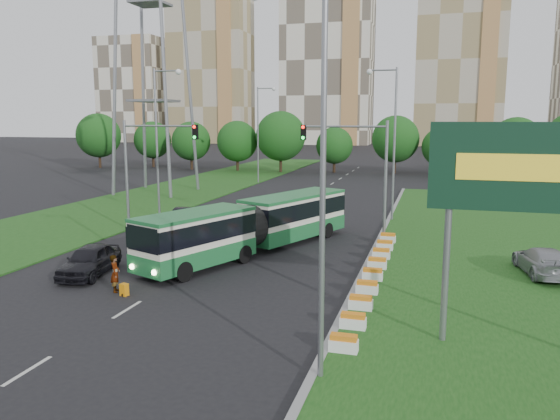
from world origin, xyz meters
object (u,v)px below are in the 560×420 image
(traffic_mast_median, at_px, (361,161))
(articulated_bus, at_px, (250,225))
(car_left_far, at_px, (184,218))
(pedestrian, at_px, (115,273))
(billboard, at_px, (521,177))
(car_left_near, at_px, (90,260))
(traffic_mast_left, at_px, (146,158))
(shopping_trolley, at_px, (124,290))
(car_median, at_px, (543,261))

(traffic_mast_median, xyz_separation_m, articulated_bus, (-6.04, -4.79, -3.67))
(car_left_far, bearing_deg, pedestrian, -82.66)
(traffic_mast_median, distance_m, articulated_bus, 8.54)
(traffic_mast_median, xyz_separation_m, pedestrian, (-9.62, -13.95, -4.46))
(billboard, relative_size, car_left_near, 1.71)
(traffic_mast_left, bearing_deg, shopping_trolley, -64.98)
(traffic_mast_median, distance_m, pedestrian, 17.53)
(shopping_trolley, bearing_deg, traffic_mast_left, 129.33)
(billboard, xyz_separation_m, articulated_bus, (-13.52, 11.21, -4.48))
(billboard, distance_m, car_median, 11.81)
(traffic_mast_left, height_order, car_left_near, traffic_mast_left)
(articulated_bus, bearing_deg, car_left_far, 164.24)
(car_left_near, bearing_deg, articulated_bus, 38.67)
(car_median, xyz_separation_m, pedestrian, (-19.88, -8.13, 0.03))
(traffic_mast_median, distance_m, car_left_near, 17.82)
(shopping_trolley, bearing_deg, car_left_far, 120.11)
(billboard, relative_size, car_left_far, 1.75)
(car_median, relative_size, shopping_trolley, 8.60)
(car_left_far, height_order, pedestrian, pedestrian)
(car_left_far, height_order, shopping_trolley, car_left_far)
(shopping_trolley, bearing_deg, car_left_near, 159.22)
(traffic_mast_median, height_order, pedestrian, traffic_mast_median)
(traffic_mast_median, relative_size, articulated_bus, 0.48)
(articulated_bus, distance_m, car_left_far, 9.13)
(billboard, xyz_separation_m, traffic_mast_median, (-7.47, 16.00, -0.81))
(traffic_mast_left, height_order, shopping_trolley, traffic_mast_left)
(billboard, xyz_separation_m, pedestrian, (-17.10, 2.05, -5.27))
(pedestrian, bearing_deg, shopping_trolley, -145.13)
(billboard, relative_size, shopping_trolley, 13.93)
(car_left_far, bearing_deg, billboard, -45.40)
(traffic_mast_left, height_order, car_left_far, traffic_mast_left)
(traffic_mast_median, relative_size, car_left_near, 1.71)
(pedestrian, bearing_deg, car_median, -91.73)
(traffic_mast_median, bearing_deg, car_median, -29.59)
(car_left_near, bearing_deg, car_left_far, 84.19)
(traffic_mast_left, bearing_deg, car_median, -10.75)
(articulated_bus, relative_size, car_median, 3.38)
(billboard, bearing_deg, shopping_trolley, 174.36)
(car_median, bearing_deg, car_left_near, 5.99)
(traffic_mast_median, height_order, car_left_far, traffic_mast_median)
(traffic_mast_median, xyz_separation_m, traffic_mast_left, (-15.16, -1.00, 0.00))
(car_left_far, relative_size, pedestrian, 2.56)
(traffic_mast_median, relative_size, pedestrian, 4.48)
(car_left_near, distance_m, pedestrian, 3.53)
(car_median, bearing_deg, car_left_far, -24.70)
(traffic_mast_left, height_order, car_median, traffic_mast_left)
(traffic_mast_left, bearing_deg, pedestrian, -66.87)
(billboard, bearing_deg, articulated_bus, 140.33)
(traffic_mast_median, height_order, articulated_bus, traffic_mast_median)
(traffic_mast_median, distance_m, traffic_mast_left, 15.19)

